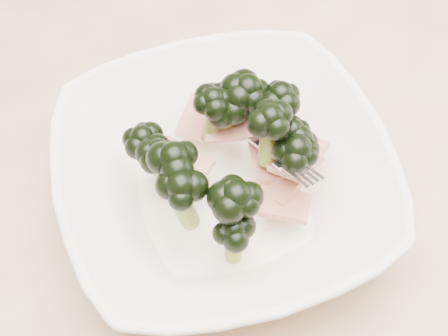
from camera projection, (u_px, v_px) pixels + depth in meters
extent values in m
cube|color=tan|center=(308.00, 130.00, 0.62)|extent=(1.20, 0.80, 0.04)
cylinder|color=tan|center=(417.00, 13.00, 1.25)|extent=(0.06, 0.06, 0.71)
imported|color=white|center=(224.00, 179.00, 0.52)|extent=(0.33, 0.33, 0.07)
cylinder|color=olive|center=(164.00, 166.00, 0.51)|extent=(0.01, 0.02, 0.03)
ellipsoid|color=black|center=(162.00, 152.00, 0.49)|extent=(0.03, 0.03, 0.03)
cylinder|color=olive|center=(295.00, 162.00, 0.52)|extent=(0.02, 0.02, 0.03)
ellipsoid|color=black|center=(298.00, 146.00, 0.50)|extent=(0.04, 0.04, 0.03)
cylinder|color=olive|center=(183.00, 207.00, 0.48)|extent=(0.02, 0.02, 0.05)
ellipsoid|color=black|center=(181.00, 185.00, 0.45)|extent=(0.04, 0.04, 0.03)
cylinder|color=olive|center=(278.00, 118.00, 0.53)|extent=(0.02, 0.02, 0.05)
ellipsoid|color=black|center=(281.00, 94.00, 0.50)|extent=(0.04, 0.04, 0.03)
cylinder|color=olive|center=(247.00, 111.00, 0.53)|extent=(0.03, 0.02, 0.05)
ellipsoid|color=black|center=(248.00, 89.00, 0.51)|extent=(0.04, 0.04, 0.03)
cylinder|color=olive|center=(161.00, 167.00, 0.50)|extent=(0.02, 0.02, 0.04)
ellipsoid|color=black|center=(158.00, 151.00, 0.48)|extent=(0.03, 0.03, 0.03)
cylinder|color=olive|center=(214.00, 118.00, 0.52)|extent=(0.02, 0.02, 0.04)
ellipsoid|color=black|center=(213.00, 99.00, 0.50)|extent=(0.03, 0.03, 0.03)
cylinder|color=olive|center=(289.00, 149.00, 0.51)|extent=(0.02, 0.02, 0.04)
ellipsoid|color=black|center=(292.00, 130.00, 0.49)|extent=(0.03, 0.03, 0.03)
cylinder|color=olive|center=(177.00, 180.00, 0.48)|extent=(0.02, 0.03, 0.05)
ellipsoid|color=black|center=(174.00, 157.00, 0.46)|extent=(0.04, 0.04, 0.03)
cylinder|color=olive|center=(268.00, 139.00, 0.50)|extent=(0.02, 0.03, 0.05)
ellipsoid|color=black|center=(271.00, 117.00, 0.47)|extent=(0.04, 0.04, 0.03)
cylinder|color=olive|center=(225.00, 120.00, 0.52)|extent=(0.02, 0.02, 0.03)
ellipsoid|color=black|center=(225.00, 105.00, 0.51)|extent=(0.04, 0.04, 0.03)
cylinder|color=olive|center=(294.00, 169.00, 0.51)|extent=(0.02, 0.03, 0.05)
ellipsoid|color=black|center=(297.00, 149.00, 0.48)|extent=(0.04, 0.04, 0.03)
cylinder|color=olive|center=(146.00, 157.00, 0.52)|extent=(0.03, 0.02, 0.05)
ellipsoid|color=black|center=(143.00, 137.00, 0.50)|extent=(0.04, 0.04, 0.03)
cylinder|color=olive|center=(219.00, 111.00, 0.54)|extent=(0.02, 0.02, 0.04)
ellipsoid|color=black|center=(219.00, 93.00, 0.52)|extent=(0.03, 0.03, 0.02)
cylinder|color=olive|center=(240.00, 117.00, 0.54)|extent=(0.02, 0.02, 0.04)
ellipsoid|color=black|center=(241.00, 99.00, 0.52)|extent=(0.04, 0.04, 0.03)
cylinder|color=olive|center=(286.00, 158.00, 0.51)|extent=(0.01, 0.01, 0.03)
ellipsoid|color=black|center=(288.00, 146.00, 0.50)|extent=(0.03, 0.03, 0.02)
cylinder|color=olive|center=(236.00, 218.00, 0.47)|extent=(0.02, 0.02, 0.05)
ellipsoid|color=black|center=(236.00, 196.00, 0.45)|extent=(0.04, 0.04, 0.03)
cylinder|color=olive|center=(233.00, 243.00, 0.47)|extent=(0.02, 0.02, 0.04)
ellipsoid|color=black|center=(234.00, 229.00, 0.46)|extent=(0.03, 0.03, 0.03)
cube|color=maroon|center=(238.00, 120.00, 0.53)|extent=(0.06, 0.06, 0.03)
cube|color=maroon|center=(197.00, 117.00, 0.56)|extent=(0.05, 0.05, 0.02)
cube|color=maroon|center=(266.00, 157.00, 0.53)|extent=(0.04, 0.06, 0.01)
cube|color=maroon|center=(288.00, 173.00, 0.52)|extent=(0.06, 0.05, 0.03)
cube|color=maroon|center=(283.00, 204.00, 0.51)|extent=(0.05, 0.05, 0.01)
cube|color=maroon|center=(299.00, 156.00, 0.51)|extent=(0.06, 0.05, 0.02)
cube|color=maroon|center=(182.00, 160.00, 0.52)|extent=(0.05, 0.06, 0.01)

